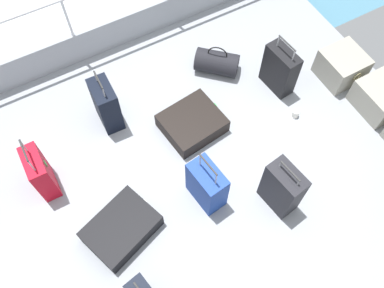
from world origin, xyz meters
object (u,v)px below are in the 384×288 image
suitcase_5 (121,228)px  duffel_bag (217,62)px  suitcase_4 (280,70)px  paper_cup (295,114)px  suitcase_0 (207,185)px  suitcase_7 (192,123)px  suitcase_3 (106,105)px  suitcase_6 (282,188)px  suitcase_2 (41,173)px  cargo_crate_1 (379,98)px  cargo_crate_0 (342,66)px

suitcase_5 → duffel_bag: (-1.38, 1.97, 0.05)m
suitcase_4 → paper_cup: 0.57m
suitcase_0 → suitcase_7: bearing=160.6°
suitcase_3 → suitcase_6: 2.18m
suitcase_5 → duffel_bag: bearing=125.0°
suitcase_3 → suitcase_6: size_ratio=1.06×
suitcase_2 → suitcase_6: bearing=56.6°
cargo_crate_1 → suitcase_5: 3.39m
suitcase_3 → suitcase_4: suitcase_3 is taller
suitcase_0 → paper_cup: bearing=104.2°
cargo_crate_1 → suitcase_5: bearing=-91.1°
suitcase_2 → cargo_crate_0: bearing=84.5°
suitcase_3 → paper_cup: bearing=62.2°
suitcase_4 → suitcase_3: bearing=-104.8°
cargo_crate_0 → cargo_crate_1: 0.61m
suitcase_3 → suitcase_7: (0.59, 0.81, -0.21)m
cargo_crate_1 → paper_cup: bearing=-111.0°
cargo_crate_0 → suitcase_5: bearing=-80.8°
suitcase_7 → duffel_bag: size_ratio=1.23×
suitcase_3 → paper_cup: (1.05, 1.99, -0.27)m
suitcase_4 → duffel_bag: 0.80m
paper_cup → suitcase_2: bearing=-101.6°
suitcase_6 → suitcase_7: (-1.26, -0.36, -0.23)m
suitcase_4 → paper_cup: (0.50, -0.06, -0.26)m
cargo_crate_0 → suitcase_2: size_ratio=0.65×
cargo_crate_1 → suitcase_0: suitcase_0 is taller
suitcase_3 → suitcase_5: (1.34, -0.45, -0.21)m
suitcase_4 → suitcase_0: bearing=-60.3°
cargo_crate_1 → paper_cup: 1.02m
cargo_crate_1 → suitcase_0: (0.01, -2.42, 0.11)m
suitcase_0 → paper_cup: size_ratio=7.85×
duffel_bag → suitcase_2: bearing=-79.0°
suitcase_2 → suitcase_7: size_ratio=1.10×
duffel_bag → suitcase_4: bearing=43.0°
suitcase_2 → cargo_crate_1: bearing=76.1°
suitcase_3 → cargo_crate_1: bearing=64.3°
suitcase_5 → suitcase_7: bearing=120.9°
duffel_bag → suitcase_6: bearing=-10.5°
cargo_crate_1 → suitcase_0: 2.42m
suitcase_7 → duffel_bag: duffel_bag is taller
cargo_crate_0 → suitcase_5: size_ratio=0.62×
duffel_bag → suitcase_5: bearing=-55.0°
suitcase_7 → paper_cup: bearing=68.6°
cargo_crate_1 → suitcase_3: suitcase_3 is taller
suitcase_7 → paper_cup: suitcase_7 is taller
suitcase_3 → suitcase_7: bearing=54.0°
suitcase_0 → paper_cup: suitcase_0 is taller
suitcase_2 → suitcase_3: bearing=115.1°
cargo_crate_1 → suitcase_2: size_ratio=0.72×
suitcase_2 → suitcase_4: 3.00m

